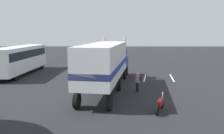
{
  "coord_description": "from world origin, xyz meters",
  "views": [
    {
      "loc": [
        -25.16,
        0.09,
        5.01
      ],
      "look_at": [
        -2.72,
        0.2,
        1.6
      ],
      "focal_mm": 35.92,
      "sensor_mm": 36.0,
      "label": 1
    }
  ],
  "objects_px": {
    "parked_bus": "(20,58)",
    "semi_truck": "(107,62)",
    "person_bystander": "(138,81)",
    "motorcycle": "(160,104)"
  },
  "relations": [
    {
      "from": "person_bystander",
      "to": "parked_bus",
      "type": "distance_m",
      "value": 15.76
    },
    {
      "from": "person_bystander",
      "to": "motorcycle",
      "type": "bearing_deg",
      "value": -169.57
    },
    {
      "from": "person_bystander",
      "to": "parked_bus",
      "type": "xyz_separation_m",
      "value": [
        8.17,
        13.42,
        1.17
      ]
    },
    {
      "from": "semi_truck",
      "to": "motorcycle",
      "type": "distance_m",
      "value": 7.03
    },
    {
      "from": "semi_truck",
      "to": "parked_bus",
      "type": "relative_size",
      "value": 1.3
    },
    {
      "from": "person_bystander",
      "to": "semi_truck",
      "type": "bearing_deg",
      "value": 74.88
    },
    {
      "from": "parked_bus",
      "to": "motorcycle",
      "type": "height_order",
      "value": "parked_bus"
    },
    {
      "from": "motorcycle",
      "to": "parked_bus",
      "type": "bearing_deg",
      "value": 47.49
    },
    {
      "from": "parked_bus",
      "to": "motorcycle",
      "type": "bearing_deg",
      "value": -132.51
    },
    {
      "from": "parked_bus",
      "to": "semi_truck",
      "type": "bearing_deg",
      "value": -124.68
    }
  ]
}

